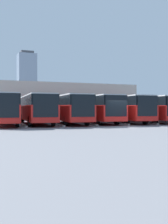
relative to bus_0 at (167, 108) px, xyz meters
The scene contains 16 objects.
ground_plane 12.19m from the bus_0, 31.28° to the left, with size 600.00×600.00×0.00m, color gray.
bus_0 is the anchor object (origin of this frame).
curb_divider_0 3.03m from the bus_0, 47.03° to the left, with size 0.24×6.62×0.15m, color #B2B2AD.
bus_1 3.44m from the bus_0, ahead, with size 3.38×12.59×3.14m.
curb_divider_1 5.80m from the bus_0, 21.82° to the left, with size 0.24×6.62×0.15m, color #B2B2AD.
bus_2 6.87m from the bus_0, ahead, with size 3.38×12.59×3.14m.
curb_divider_2 8.96m from the bus_0, 12.54° to the left, with size 0.24×6.62×0.15m, color #B2B2AD.
bus_3 10.31m from the bus_0, ahead, with size 3.38×12.59×3.14m.
curb_divider_3 12.26m from the bus_0, ahead, with size 0.24×6.62×0.15m, color #B2B2AD.
bus_4 13.74m from the bus_0, ahead, with size 3.38×12.59×3.14m.
curb_divider_4 15.66m from the bus_0, ahead, with size 0.24×6.62×0.15m, color #B2B2AD.
bus_5 17.18m from the bus_0, ahead, with size 3.38×12.59×3.14m.
curb_divider_5 19.04m from the bus_0, ahead, with size 0.24×6.62×0.15m, color #B2B2AD.
bus_6 20.61m from the bus_0, ahead, with size 3.38×12.59×3.14m.
station_building 22.00m from the bus_0, 62.03° to the right, with size 26.81×16.77×5.87m.
office_tower 221.09m from the bus_0, 95.14° to the right, with size 15.49×15.49×51.90m.
Camera 1 is at (13.13, 23.77, 1.73)m, focal length 45.00 mm.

